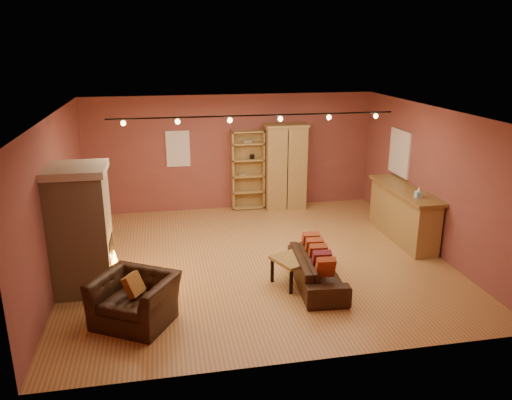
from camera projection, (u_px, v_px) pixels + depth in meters
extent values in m
plane|color=#A06C39|center=(257.00, 260.00, 9.54)|extent=(7.00, 7.00, 0.00)
plane|color=brown|center=(257.00, 112.00, 8.69)|extent=(7.00, 7.00, 0.00)
cube|color=brown|center=(232.00, 153.00, 12.16)|extent=(7.00, 0.02, 2.80)
cube|color=brown|center=(56.00, 200.00, 8.49)|extent=(0.02, 6.50, 2.80)
cube|color=brown|center=(433.00, 180.00, 9.74)|extent=(0.02, 6.50, 2.80)
cube|color=#C6B489|center=(81.00, 233.00, 8.13)|extent=(0.90, 0.90, 2.00)
cube|color=beige|center=(74.00, 170.00, 7.81)|extent=(0.98, 0.98, 0.12)
cube|color=black|center=(109.00, 254.00, 8.32)|extent=(0.10, 0.65, 0.55)
cone|color=orange|center=(114.00, 260.00, 8.37)|extent=(0.10, 0.10, 0.22)
cube|color=white|center=(178.00, 149.00, 11.86)|extent=(0.56, 0.04, 0.86)
cube|color=tan|center=(247.00, 169.00, 12.33)|extent=(0.80, 0.04, 1.96)
cube|color=tan|center=(232.00, 171.00, 12.14)|extent=(0.04, 0.31, 1.96)
cube|color=tan|center=(263.00, 170.00, 12.27)|extent=(0.04, 0.31, 1.96)
cube|color=gray|center=(242.00, 175.00, 12.21)|extent=(0.18, 0.12, 0.05)
cube|color=black|center=(252.00, 157.00, 12.13)|extent=(0.10, 0.10, 0.12)
cube|color=tan|center=(248.00, 207.00, 12.49)|extent=(0.80, 0.31, 0.04)
cube|color=tan|center=(248.00, 191.00, 12.37)|extent=(0.80, 0.31, 0.04)
cube|color=tan|center=(248.00, 176.00, 12.25)|extent=(0.80, 0.31, 0.03)
cube|color=tan|center=(248.00, 160.00, 12.13)|extent=(0.80, 0.31, 0.04)
cube|color=tan|center=(248.00, 143.00, 12.00)|extent=(0.80, 0.31, 0.04)
cube|color=tan|center=(248.00, 131.00, 11.92)|extent=(0.80, 0.31, 0.04)
cube|color=tan|center=(285.00, 168.00, 12.25)|extent=(0.98, 0.53, 2.05)
cube|color=olive|center=(288.00, 170.00, 12.01)|extent=(0.02, 0.01, 1.95)
cube|color=tan|center=(286.00, 125.00, 11.93)|extent=(1.04, 0.59, 0.06)
cube|color=#A7874C|center=(403.00, 215.00, 10.42)|extent=(0.50, 2.18, 1.04)
cube|color=olive|center=(405.00, 190.00, 10.25)|extent=(0.62, 2.30, 0.06)
cube|color=#94CCEE|center=(419.00, 194.00, 9.63)|extent=(0.14, 0.14, 0.13)
cone|color=white|center=(419.00, 188.00, 9.59)|extent=(0.08, 0.08, 0.10)
cube|color=white|center=(400.00, 153.00, 10.97)|extent=(0.05, 0.90, 1.00)
imported|color=black|center=(317.00, 265.00, 8.46)|extent=(0.67, 1.84, 0.71)
cube|color=#993B1E|center=(325.00, 267.00, 7.88)|extent=(0.32, 0.25, 0.36)
cube|color=maroon|center=(321.00, 260.00, 8.14)|extent=(0.32, 0.25, 0.36)
cube|color=#993B1E|center=(318.00, 253.00, 8.40)|extent=(0.32, 0.25, 0.36)
cube|color=#993B1E|center=(314.00, 247.00, 8.66)|extent=(0.32, 0.25, 0.36)
cube|color=#993B1E|center=(311.00, 241.00, 8.92)|extent=(0.32, 0.25, 0.36)
imported|color=black|center=(134.00, 292.00, 7.28)|extent=(1.32, 1.18, 0.97)
cube|color=#A3672A|center=(134.00, 285.00, 7.24)|extent=(0.35, 0.38, 0.34)
cube|color=olive|center=(294.00, 259.00, 8.46)|extent=(0.83, 0.83, 0.05)
cube|color=black|center=(282.00, 280.00, 8.23)|extent=(0.05, 0.05, 0.42)
cube|color=black|center=(313.00, 278.00, 8.33)|extent=(0.05, 0.05, 0.42)
cube|color=black|center=(275.00, 267.00, 8.73)|extent=(0.05, 0.05, 0.42)
cube|color=black|center=(304.00, 265.00, 8.82)|extent=(0.05, 0.05, 0.42)
cylinder|color=black|center=(255.00, 115.00, 8.91)|extent=(5.20, 0.03, 0.03)
sphere|color=#FFD88C|center=(123.00, 123.00, 8.51)|extent=(0.09, 0.09, 0.09)
sphere|color=#FFD88C|center=(178.00, 122.00, 8.68)|extent=(0.09, 0.09, 0.09)
sphere|color=#FFD88C|center=(230.00, 120.00, 8.84)|extent=(0.09, 0.09, 0.09)
sphere|color=#FFD88C|center=(280.00, 119.00, 9.01)|extent=(0.09, 0.09, 0.09)
sphere|color=#FFD88C|center=(329.00, 117.00, 9.17)|extent=(0.09, 0.09, 0.09)
sphere|color=#FFD88C|center=(376.00, 116.00, 9.34)|extent=(0.09, 0.09, 0.09)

